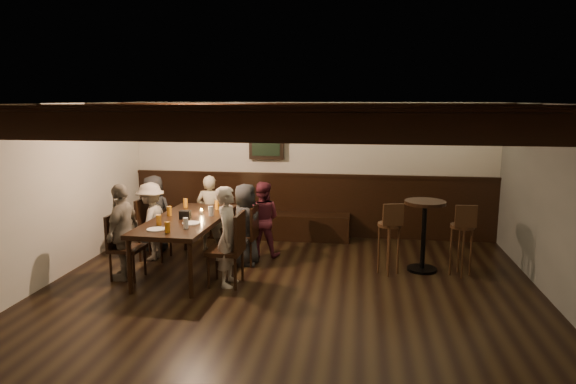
% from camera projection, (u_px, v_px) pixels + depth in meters
% --- Properties ---
extents(room, '(7.00, 7.00, 7.00)m').
position_uv_depth(room, '(285.00, 189.00, 8.00)').
color(room, black).
rests_on(room, ground).
extents(dining_table, '(0.99, 2.11, 0.78)m').
position_uv_depth(dining_table, '(187.00, 223.00, 7.32)').
color(dining_table, black).
rests_on(dining_table, floor).
extents(chair_left_near, '(0.44, 0.44, 0.95)m').
position_uv_depth(chair_left_near, '(154.00, 241.00, 7.95)').
color(chair_left_near, black).
rests_on(chair_left_near, floor).
extents(chair_left_far, '(0.43, 0.43, 0.91)m').
position_uv_depth(chair_left_far, '(127.00, 259.00, 7.08)').
color(chair_left_far, black).
rests_on(chair_left_far, floor).
extents(chair_right_near, '(0.42, 0.42, 0.89)m').
position_uv_depth(chair_right_near, '(244.00, 246.00, 7.72)').
color(chair_right_near, black).
rests_on(chair_right_near, floor).
extents(chair_right_far, '(0.46, 0.46, 0.99)m').
position_uv_depth(chair_right_far, '(227.00, 263.00, 6.84)').
color(chair_right_far, black).
rests_on(chair_right_far, floor).
extents(person_bench_left, '(0.62, 0.41, 1.24)m').
position_uv_depth(person_bench_left, '(154.00, 213.00, 8.36)').
color(person_bench_left, black).
rests_on(person_bench_left, floor).
extents(person_bench_centre, '(0.46, 0.31, 1.25)m').
position_uv_depth(person_bench_centre, '(210.00, 213.00, 8.35)').
color(person_bench_centre, gray).
rests_on(person_bench_centre, floor).
extents(person_bench_right, '(0.59, 0.47, 1.19)m').
position_uv_depth(person_bench_right, '(262.00, 219.00, 8.06)').
color(person_bench_right, maroon).
rests_on(person_bench_right, floor).
extents(person_left_near, '(0.47, 0.79, 1.20)m').
position_uv_depth(person_left_near, '(151.00, 221.00, 7.90)').
color(person_left_near, gray).
rests_on(person_left_near, floor).
extents(person_left_far, '(0.35, 0.79, 1.33)m').
position_uv_depth(person_left_far, '(123.00, 232.00, 7.02)').
color(person_left_far, gray).
rests_on(person_left_far, floor).
extents(person_right_near, '(0.41, 0.61, 1.23)m').
position_uv_depth(person_right_near, '(246.00, 224.00, 7.65)').
color(person_right_near, '#28282B').
rests_on(person_right_near, floor).
extents(person_right_far, '(0.33, 0.50, 1.34)m').
position_uv_depth(person_right_far, '(229.00, 236.00, 6.77)').
color(person_right_far, '#A99C8F').
rests_on(person_right_far, floor).
extents(pint_a, '(0.07, 0.07, 0.14)m').
position_uv_depth(pint_a, '(185.00, 203.00, 8.02)').
color(pint_a, '#BF7219').
rests_on(pint_a, dining_table).
extents(pint_b, '(0.07, 0.07, 0.14)m').
position_uv_depth(pint_b, '(217.00, 205.00, 7.88)').
color(pint_b, '#BF7219').
rests_on(pint_b, dining_table).
extents(pint_c, '(0.07, 0.07, 0.14)m').
position_uv_depth(pint_c, '(169.00, 211.00, 7.44)').
color(pint_c, '#BF7219').
rests_on(pint_c, dining_table).
extents(pint_d, '(0.07, 0.07, 0.14)m').
position_uv_depth(pint_d, '(211.00, 211.00, 7.44)').
color(pint_d, silver).
rests_on(pint_d, dining_table).
extents(pint_e, '(0.07, 0.07, 0.14)m').
position_uv_depth(pint_e, '(159.00, 220.00, 6.89)').
color(pint_e, '#BF7219').
rests_on(pint_e, dining_table).
extents(pint_f, '(0.07, 0.07, 0.14)m').
position_uv_depth(pint_f, '(186.00, 223.00, 6.73)').
color(pint_f, silver).
rests_on(pint_f, dining_table).
extents(pint_g, '(0.07, 0.07, 0.14)m').
position_uv_depth(pint_g, '(167.00, 227.00, 6.51)').
color(pint_g, '#BF7219').
rests_on(pint_g, dining_table).
extents(plate_near, '(0.24, 0.24, 0.01)m').
position_uv_depth(plate_near, '(156.00, 229.00, 6.65)').
color(plate_near, white).
rests_on(plate_near, dining_table).
extents(plate_far, '(0.24, 0.24, 0.01)m').
position_uv_depth(plate_far, '(191.00, 223.00, 6.98)').
color(plate_far, white).
rests_on(plate_far, dining_table).
extents(condiment_caddy, '(0.15, 0.10, 0.12)m').
position_uv_depth(condiment_caddy, '(185.00, 215.00, 7.25)').
color(condiment_caddy, black).
rests_on(condiment_caddy, dining_table).
extents(candle, '(0.05, 0.05, 0.05)m').
position_uv_depth(candle, '(202.00, 212.00, 7.57)').
color(candle, beige).
rests_on(candle, dining_table).
extents(high_top_table, '(0.58, 0.58, 1.03)m').
position_uv_depth(high_top_table, '(424.00, 225.00, 7.34)').
color(high_top_table, black).
rests_on(high_top_table, floor).
extents(bar_stool_left, '(0.35, 0.37, 1.05)m').
position_uv_depth(bar_stool_left, '(389.00, 247.00, 7.26)').
color(bar_stool_left, '#352210').
rests_on(bar_stool_left, floor).
extents(bar_stool_right, '(0.33, 0.34, 1.05)m').
position_uv_depth(bar_stool_right, '(461.00, 249.00, 7.16)').
color(bar_stool_right, '#352210').
rests_on(bar_stool_right, floor).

